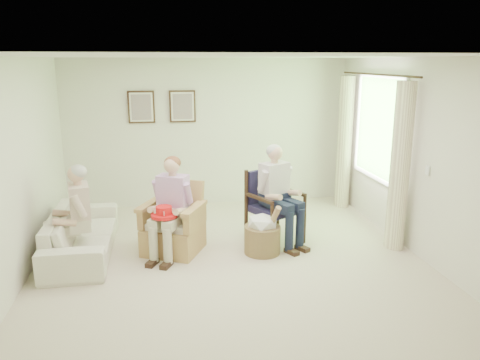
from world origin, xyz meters
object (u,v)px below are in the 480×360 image
(sofa, at_px, (82,233))
(person_sofa, at_px, (76,210))
(wicker_armchair, at_px, (173,230))
(person_wicker, at_px, (172,201))
(red_hat, at_px, (164,213))
(wood_armchair, at_px, (274,203))
(person_dark, at_px, (277,188))
(hatbox, at_px, (263,233))

(sofa, relative_size, person_sofa, 1.60)
(wicker_armchair, height_order, person_wicker, person_wicker)
(red_hat, bearing_deg, wood_armchair, 16.91)
(person_wicker, height_order, person_sofa, person_wicker)
(sofa, xyz_separation_m, red_hat, (1.11, -0.41, 0.36))
(person_dark, relative_size, hatbox, 1.93)
(person_sofa, bearing_deg, person_wicker, 79.44)
(sofa, distance_m, person_dark, 2.73)
(wicker_armchair, xyz_separation_m, hatbox, (1.19, -0.29, -0.02))
(red_hat, relative_size, hatbox, 0.47)
(person_dark, distance_m, person_sofa, 2.68)
(wicker_armchair, height_order, sofa, wicker_armchair)
(hatbox, bearing_deg, wicker_armchair, 166.23)
(sofa, height_order, hatbox, hatbox)
(person_dark, xyz_separation_m, red_hat, (-1.57, -0.31, -0.18))
(red_hat, bearing_deg, person_wicker, 58.16)
(person_dark, relative_size, red_hat, 4.13)
(person_dark, bearing_deg, sofa, 150.48)
(wood_armchair, relative_size, red_hat, 3.04)
(person_wicker, distance_m, person_sofa, 1.22)
(sofa, height_order, person_wicker, person_wicker)
(wicker_armchair, height_order, person_dark, person_dark)
(person_dark, relative_size, person_sofa, 1.12)
(wicker_armchair, relative_size, wood_armchair, 0.92)
(wood_armchair, xyz_separation_m, sofa, (-2.68, -0.07, -0.27))
(wicker_armchair, height_order, person_sofa, person_sofa)
(wood_armchair, bearing_deg, wicker_armchair, 159.27)
(wicker_armchair, relative_size, red_hat, 2.81)
(person_dark, bearing_deg, person_sofa, 155.89)
(red_hat, bearing_deg, sofa, 159.58)
(sofa, xyz_separation_m, person_dark, (2.68, -0.10, 0.53))
(person_dark, xyz_separation_m, person_sofa, (-2.68, -0.15, -0.12))
(wood_armchair, distance_m, person_wicker, 1.50)
(wicker_armchair, bearing_deg, red_hat, -84.21)
(wicker_armchair, relative_size, hatbox, 1.31)
(wood_armchair, xyz_separation_m, red_hat, (-1.57, -0.48, 0.09))
(person_dark, bearing_deg, person_wicker, 157.59)
(wicker_armchair, xyz_separation_m, sofa, (-1.22, 0.10, -0.01))
(person_sofa, distance_m, hatbox, 2.45)
(wicker_armchair, distance_m, person_wicker, 0.47)
(person_dark, distance_m, red_hat, 1.61)
(wood_armchair, height_order, person_wicker, person_wicker)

